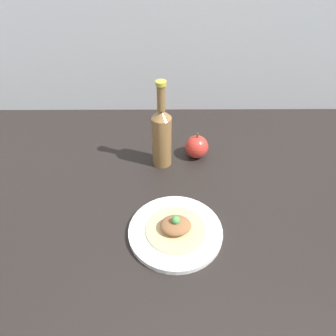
# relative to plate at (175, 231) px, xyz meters

# --- Properties ---
(ground_plane) EXTENTS (1.80, 1.10, 0.04)m
(ground_plane) POSITION_rel_plate_xyz_m (-0.08, 0.12, -0.03)
(ground_plane) COLOR black
(wall_backsplash) EXTENTS (1.80, 0.03, 0.80)m
(wall_backsplash) POSITION_rel_plate_xyz_m (-0.08, 0.66, 0.39)
(wall_backsplash) COLOR silver
(wall_backsplash) RESTS_ON ground_plane
(plate) EXTENTS (0.25, 0.25, 0.02)m
(plate) POSITION_rel_plate_xyz_m (0.00, 0.00, 0.00)
(plate) COLOR white
(plate) RESTS_ON ground_plane
(plated_food) EXTENTS (0.16, 0.16, 0.05)m
(plated_food) POSITION_rel_plate_xyz_m (0.00, 0.00, 0.02)
(plated_food) COLOR #D6BC7F
(plated_food) RESTS_ON plate
(cider_bottle) EXTENTS (0.06, 0.06, 0.29)m
(cider_bottle) POSITION_rel_plate_xyz_m (-0.04, 0.30, 0.10)
(cider_bottle) COLOR olive
(cider_bottle) RESTS_ON ground_plane
(apple) EXTENTS (0.08, 0.08, 0.09)m
(apple) POSITION_rel_plate_xyz_m (0.08, 0.33, 0.03)
(apple) COLOR red
(apple) RESTS_ON ground_plane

